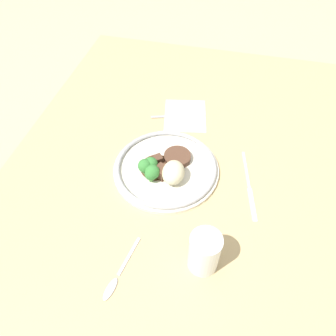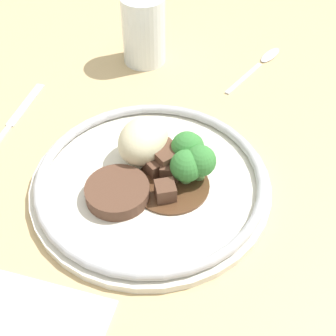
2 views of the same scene
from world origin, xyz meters
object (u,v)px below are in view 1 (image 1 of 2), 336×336
(fork, at_px, (183,116))
(spoon, at_px, (115,280))
(juice_glass, at_px, (204,253))
(knife, at_px, (249,187))
(plate, at_px, (165,168))

(fork, relative_size, spoon, 1.07)
(juice_glass, height_order, knife, juice_glass)
(juice_glass, relative_size, knife, 0.47)
(plate, height_order, spoon, plate)
(fork, height_order, knife, fork)
(spoon, bearing_deg, plate, -174.92)
(juice_glass, relative_size, fork, 0.64)
(juice_glass, bearing_deg, plate, -148.96)
(plate, height_order, juice_glass, juice_glass)
(plate, xyz_separation_m, knife, (-0.00, 0.23, -0.02))
(plate, height_order, fork, plate)
(juice_glass, bearing_deg, knife, 160.30)
(plate, distance_m, knife, 0.23)
(plate, xyz_separation_m, spoon, (0.32, -0.03, -0.01))
(knife, xyz_separation_m, spoon, (0.32, -0.26, 0.00))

